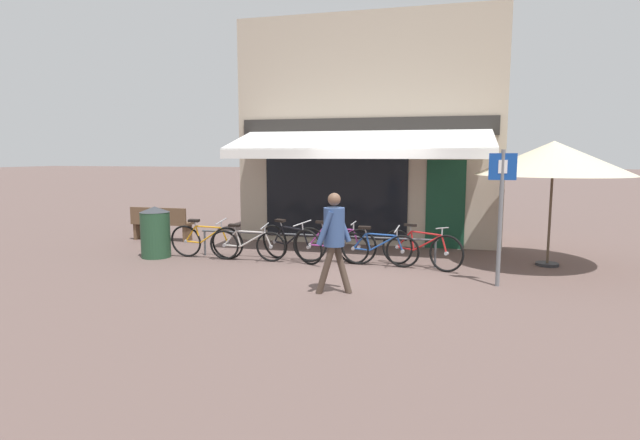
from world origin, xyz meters
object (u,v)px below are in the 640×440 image
(bicycle_blue, at_px, (377,248))
(litter_bin, at_px, (155,232))
(cafe_parasol, at_px, (553,158))
(bicycle_purple, at_px, (334,244))
(bicycle_black, at_px, (291,243))
(bicycle_silver, at_px, (247,245))
(bicycle_red, at_px, (421,249))
(pedestrian_adult, at_px, (334,232))
(park_bench, at_px, (161,223))
(parking_sign, at_px, (501,203))
(bicycle_orange, at_px, (206,241))

(bicycle_blue, xyz_separation_m, litter_bin, (-4.79, -0.30, 0.20))
(litter_bin, xyz_separation_m, cafe_parasol, (8.10, 1.19, 1.59))
(bicycle_purple, bearing_deg, bicycle_black, -175.07)
(bicycle_silver, height_order, cafe_parasol, cafe_parasol)
(bicycle_red, xyz_separation_m, pedestrian_adult, (-1.25, -2.21, 0.61))
(bicycle_purple, relative_size, park_bench, 1.10)
(bicycle_purple, height_order, pedestrian_adult, pedestrian_adult)
(bicycle_red, bearing_deg, park_bench, -168.27)
(parking_sign, bearing_deg, litter_bin, 174.08)
(bicycle_orange, relative_size, bicycle_purple, 0.96)
(bicycle_black, distance_m, litter_bin, 3.01)
(bicycle_red, relative_size, parking_sign, 0.72)
(pedestrian_adult, xyz_separation_m, park_bench, (-5.48, 3.81, -0.53))
(bicycle_red, bearing_deg, cafe_parasol, 43.53)
(litter_bin, height_order, cafe_parasol, cafe_parasol)
(bicycle_blue, bearing_deg, bicycle_silver, -171.42)
(bicycle_purple, xyz_separation_m, litter_bin, (-3.89, -0.35, 0.17))
(bicycle_orange, height_order, bicycle_purple, bicycle_orange)
(bicycle_orange, height_order, parking_sign, parking_sign)
(bicycle_orange, height_order, park_bench, bicycle_orange)
(bicycle_orange, bearing_deg, parking_sign, -8.18)
(litter_bin, bearing_deg, parking_sign, -5.92)
(bicycle_silver, bearing_deg, bicycle_red, 1.41)
(bicycle_orange, relative_size, litter_bin, 1.52)
(bicycle_blue, bearing_deg, parking_sign, -20.32)
(bicycle_purple, relative_size, litter_bin, 1.58)
(bicycle_orange, distance_m, bicycle_purple, 2.77)
(bicycle_silver, height_order, bicycle_black, bicycle_black)
(bicycle_red, xyz_separation_m, cafe_parasol, (2.46, 0.82, 1.76))
(cafe_parasol, bearing_deg, pedestrian_adult, -140.77)
(bicycle_purple, height_order, bicycle_blue, bicycle_purple)
(bicycle_black, height_order, parking_sign, parking_sign)
(bicycle_red, bearing_deg, litter_bin, -151.20)
(bicycle_silver, xyz_separation_m, pedestrian_adult, (2.31, -1.96, 0.64))
(pedestrian_adult, relative_size, park_bench, 1.02)
(bicycle_orange, xyz_separation_m, bicycle_silver, (0.95, -0.03, -0.03))
(parking_sign, height_order, park_bench, parking_sign)
(bicycle_red, xyz_separation_m, litter_bin, (-5.64, -0.37, 0.18))
(bicycle_orange, relative_size, pedestrian_adult, 1.04)
(bicycle_orange, distance_m, parking_sign, 6.00)
(cafe_parasol, bearing_deg, bicycle_blue, -164.95)
(bicycle_black, xyz_separation_m, litter_bin, (-2.99, -0.27, 0.16))
(bicycle_blue, height_order, bicycle_red, bicycle_red)
(bicycle_silver, bearing_deg, litter_bin, -179.50)
(bicycle_purple, relative_size, bicycle_blue, 1.05)
(litter_bin, xyz_separation_m, parking_sign, (6.98, -0.72, 0.85))
(bicycle_black, distance_m, cafe_parasol, 5.48)
(litter_bin, xyz_separation_m, park_bench, (-1.09, 1.96, -0.10))
(park_bench, bearing_deg, bicycle_purple, -17.39)
(bicycle_black, relative_size, bicycle_blue, 0.95)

